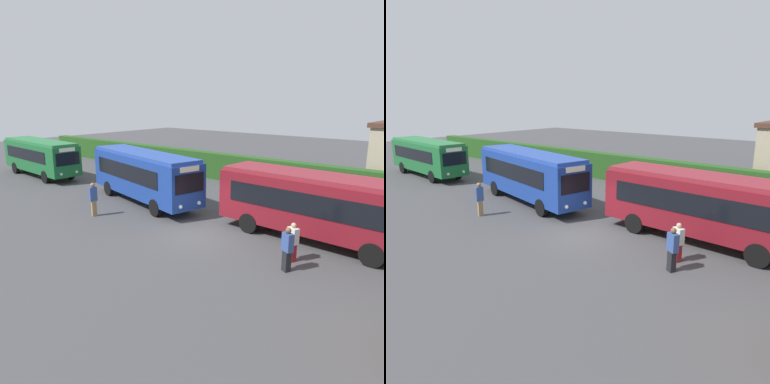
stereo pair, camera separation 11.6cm
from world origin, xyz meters
The scene contains 8 objects.
ground_plane centered at (0.00, 0.00, 0.00)m, with size 98.55×98.55×0.00m, color #424244.
bus_green centered at (-19.28, 2.46, 1.78)m, with size 9.48×2.88×3.08m.
bus_blue centered at (-6.44, 2.47, 1.86)m, with size 9.87×4.25×3.24m.
bus_maroon centered at (4.63, 2.96, 1.83)m, with size 9.55×2.70×3.17m.
person_left centered at (-6.47, -1.37, 1.03)m, with size 0.36×0.46×1.93m.
person_center centered at (4.83, 0.22, 0.86)m, with size 0.53×0.43×1.66m.
person_right centered at (5.08, -0.78, 0.94)m, with size 0.52×0.44×1.78m.
hedge_row centered at (0.00, 11.42, 1.06)m, with size 61.28×1.01×2.12m, color #234E1B.
Camera 2 is at (10.93, -13.18, 6.50)m, focal length 34.82 mm.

